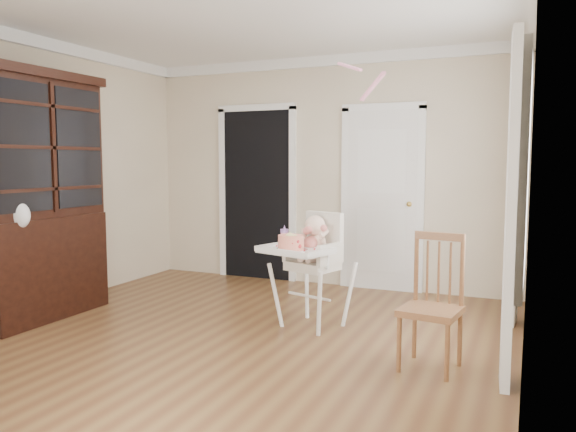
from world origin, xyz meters
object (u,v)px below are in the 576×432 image
at_px(cake, 291,243).
at_px(sippy_cup, 284,236).
at_px(high_chair, 312,255).
at_px(china_cabinet, 35,196).
at_px(dining_chair, 432,306).

distance_m(cake, sippy_cup, 0.32).
xyz_separation_m(high_chair, cake, (-0.09, -0.27, 0.15)).
height_order(cake, sippy_cup, sippy_cup).
height_order(sippy_cup, china_cabinet, china_cabinet).
height_order(high_chair, dining_chair, high_chair).
xyz_separation_m(cake, dining_chair, (1.24, -0.33, -0.34)).
relative_size(cake, china_cabinet, 0.12).
bearing_deg(high_chair, china_cabinet, -146.63).
bearing_deg(china_cabinet, sippy_cup, 18.58).
relative_size(sippy_cup, china_cabinet, 0.08).
bearing_deg(sippy_cup, dining_chair, -23.07).
distance_m(high_chair, cake, 0.32).
bearing_deg(dining_chair, high_chair, 159.80).
relative_size(sippy_cup, dining_chair, 0.19).
bearing_deg(china_cabinet, cake, 11.27).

